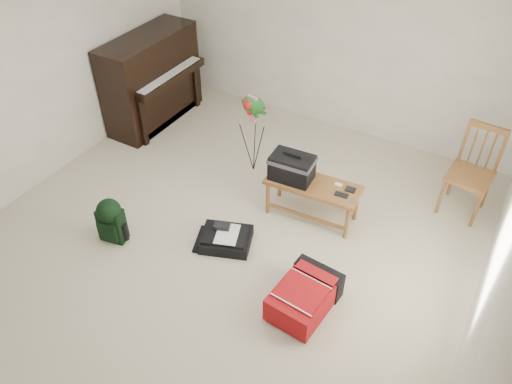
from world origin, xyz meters
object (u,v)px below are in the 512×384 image
Objects in this scene: piano at (153,81)px; red_suitcase at (307,293)px; bench at (299,172)px; green_backpack at (110,219)px; flower_stand at (253,134)px; dining_chair at (471,173)px; black_duffel at (226,238)px.

red_suitcase is at bearing -29.98° from piano.
bench is 1.37m from red_suitcase.
piano reaches higher than green_backpack.
bench is 0.98× the size of flower_stand.
dining_chair is at bearing 24.18° from flower_stand.
piano is at bearing -172.15° from dining_chair.
black_duffel is at bearing -119.98° from bench.
green_backpack reaches higher than black_duffel.
dining_chair reaches higher than bench.
black_duffel is (-2.02, -1.85, -0.43)m from dining_chair.
dining_chair is at bearing 26.41° from green_backpack.
green_backpack is (-2.16, -0.26, 0.14)m from red_suitcase.
red_suitcase is at bearing -35.23° from black_duffel.
flower_stand is at bearing 87.49° from black_duffel.
red_suitcase is (0.66, -1.13, -0.40)m from bench.
dining_chair is (1.61, 1.00, -0.05)m from bench.
bench is at bearing -143.21° from dining_chair.
green_backpack is at bearing -137.51° from dining_chair.
flower_stand is at bearing 138.90° from red_suitcase.
dining_chair is at bearing 71.33° from red_suitcase.
green_backpack is (-1.49, -1.39, -0.27)m from bench.
piano is 4.26m from dining_chair.
black_duffel is at bearing -61.11° from flower_stand.
bench is 1.46× the size of red_suitcase.
red_suitcase is (3.31, -1.91, -0.44)m from piano.
green_backpack is (-1.08, -0.54, 0.21)m from black_duffel.
black_duffel is at bearing -36.05° from piano.
bench is 1.06m from black_duffel.
piano is 2.07× the size of red_suitcase.
piano is at bearing 159.67° from bench.
green_backpack is at bearing -99.20° from flower_stand.
flower_stand reaches higher than black_duffel.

